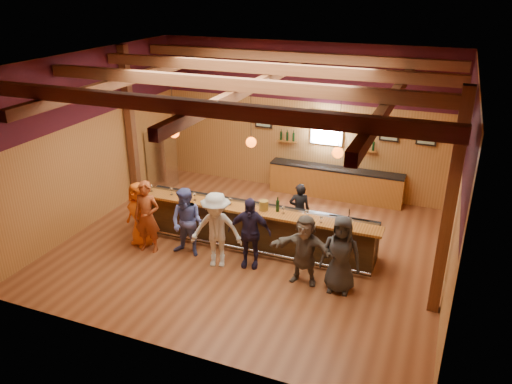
# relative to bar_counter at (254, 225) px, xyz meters

# --- Properties ---
(room) EXTENTS (9.04, 9.00, 4.52)m
(room) POSITION_rel_bar_counter_xyz_m (-0.02, -0.09, 2.69)
(room) COLOR brown
(room) RESTS_ON ground
(bar_counter) EXTENTS (6.30, 1.07, 1.11)m
(bar_counter) POSITION_rel_bar_counter_xyz_m (0.00, 0.00, 0.00)
(bar_counter) COLOR black
(bar_counter) RESTS_ON ground
(back_bar_cabinet) EXTENTS (4.00, 0.52, 0.95)m
(back_bar_cabinet) POSITION_rel_bar_counter_xyz_m (1.18, 3.57, -0.05)
(back_bar_cabinet) COLOR brown
(back_bar_cabinet) RESTS_ON ground
(window) EXTENTS (0.95, 0.09, 0.95)m
(window) POSITION_rel_bar_counter_xyz_m (0.78, 3.80, 1.53)
(window) COLOR silver
(window) RESTS_ON room
(framed_pictures) EXTENTS (5.35, 0.05, 0.45)m
(framed_pictures) POSITION_rel_bar_counter_xyz_m (1.65, 3.79, 1.58)
(framed_pictures) COLOR black
(framed_pictures) RESTS_ON room
(wine_shelves) EXTENTS (3.00, 0.18, 0.30)m
(wine_shelves) POSITION_rel_bar_counter_xyz_m (0.78, 3.73, 1.10)
(wine_shelves) COLOR brown
(wine_shelves) RESTS_ON room
(pendant_lights) EXTENTS (4.24, 0.24, 1.37)m
(pendant_lights) POSITION_rel_bar_counter_xyz_m (-0.02, -0.15, 2.19)
(pendant_lights) COLOR black
(pendant_lights) RESTS_ON room
(stainless_fridge) EXTENTS (0.70, 0.70, 1.80)m
(stainless_fridge) POSITION_rel_bar_counter_xyz_m (-4.12, 2.45, 0.38)
(stainless_fridge) COLOR silver
(stainless_fridge) RESTS_ON ground
(customer_orange) EXTENTS (0.92, 0.73, 1.64)m
(customer_orange) POSITION_rel_bar_counter_xyz_m (-2.60, -1.03, 0.30)
(customer_orange) COLOR orange
(customer_orange) RESTS_ON ground
(customer_redvest) EXTENTS (0.70, 0.51, 1.79)m
(customer_redvest) POSITION_rel_bar_counter_xyz_m (-2.26, -1.22, 0.38)
(customer_redvest) COLOR #903C1A
(customer_redvest) RESTS_ON ground
(customer_denim) EXTENTS (0.85, 0.68, 1.69)m
(customer_denim) POSITION_rel_bar_counter_xyz_m (-1.28, -1.05, 0.32)
(customer_denim) COLOR #4E579D
(customer_denim) RESTS_ON ground
(customer_white) EXTENTS (1.31, 0.97, 1.81)m
(customer_white) POSITION_rel_bar_counter_xyz_m (-0.42, -1.24, 0.38)
(customer_white) COLOR beige
(customer_white) RESTS_ON ground
(customer_navy) EXTENTS (1.06, 0.60, 1.70)m
(customer_navy) POSITION_rel_bar_counter_xyz_m (0.27, -0.97, 0.33)
(customer_navy) COLOR #221C38
(customer_navy) RESTS_ON ground
(customer_brown) EXTENTS (1.48, 0.47, 1.60)m
(customer_brown) POSITION_rel_bar_counter_xyz_m (1.62, -1.17, 0.28)
(customer_brown) COLOR #5C524A
(customer_brown) RESTS_ON ground
(customer_dark) EXTENTS (0.87, 0.59, 1.73)m
(customer_dark) POSITION_rel_bar_counter_xyz_m (2.41, -1.19, 0.34)
(customer_dark) COLOR #2B2C2E
(customer_dark) RESTS_ON ground
(bartender) EXTENTS (0.62, 0.50, 1.45)m
(bartender) POSITION_rel_bar_counter_xyz_m (0.90, 0.80, 0.21)
(bartender) COLOR black
(bartender) RESTS_ON ground
(ice_bucket) EXTENTS (0.22, 0.22, 0.24)m
(ice_bucket) POSITION_rel_bar_counter_xyz_m (0.34, -0.26, 0.71)
(ice_bucket) COLOR brown
(ice_bucket) RESTS_ON bar_counter
(bottle_a) EXTENTS (0.07, 0.07, 0.32)m
(bottle_a) POSITION_rel_bar_counter_xyz_m (0.66, -0.18, 0.71)
(bottle_a) COLOR black
(bottle_a) RESTS_ON bar_counter
(bottle_b) EXTENTS (0.08, 0.08, 0.36)m
(bottle_b) POSITION_rel_bar_counter_xyz_m (0.67, -0.21, 0.73)
(bottle_b) COLOR black
(bottle_b) RESTS_ON bar_counter
(glass_a) EXTENTS (0.08, 0.08, 0.18)m
(glass_a) POSITION_rel_bar_counter_xyz_m (-2.72, -0.27, 0.72)
(glass_a) COLOR silver
(glass_a) RESTS_ON bar_counter
(glass_b) EXTENTS (0.09, 0.09, 0.20)m
(glass_b) POSITION_rel_bar_counter_xyz_m (-2.14, -0.28, 0.73)
(glass_b) COLOR silver
(glass_b) RESTS_ON bar_counter
(glass_c) EXTENTS (0.09, 0.09, 0.20)m
(glass_c) POSITION_rel_bar_counter_xyz_m (-1.43, -0.36, 0.73)
(glass_c) COLOR silver
(glass_c) RESTS_ON bar_counter
(glass_d) EXTENTS (0.08, 0.08, 0.17)m
(glass_d) POSITION_rel_bar_counter_xyz_m (-0.78, -0.38, 0.71)
(glass_d) COLOR silver
(glass_d) RESTS_ON bar_counter
(glass_e) EXTENTS (0.08, 0.08, 0.19)m
(glass_e) POSITION_rel_bar_counter_xyz_m (-0.52, -0.29, 0.72)
(glass_e) COLOR silver
(glass_e) RESTS_ON bar_counter
(glass_f) EXTENTS (0.09, 0.09, 0.20)m
(glass_f) POSITION_rel_bar_counter_xyz_m (0.84, -0.29, 0.73)
(glass_f) COLOR silver
(glass_f) RESTS_ON bar_counter
(glass_g) EXTENTS (0.09, 0.09, 0.20)m
(glass_g) POSITION_rel_bar_counter_xyz_m (1.40, -0.27, 0.73)
(glass_g) COLOR silver
(glass_g) RESTS_ON bar_counter
(glass_h) EXTENTS (0.08, 0.08, 0.17)m
(glass_h) POSITION_rel_bar_counter_xyz_m (1.77, -0.40, 0.71)
(glass_h) COLOR silver
(glass_h) RESTS_ON bar_counter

